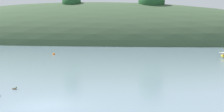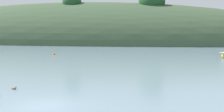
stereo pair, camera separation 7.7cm
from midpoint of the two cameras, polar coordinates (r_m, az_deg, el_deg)
The scene contains 4 objects.
ground_plane at distance 18.21m, azimuth -12.99°, elevation -9.20°, with size 400.00×400.00×0.00m, color slate.
far_shoreline_hill at distance 99.32m, azimuth -7.31°, elevation 2.48°, with size 150.00×36.00×29.54m.
mooring_buoy_inner at distance 54.12m, azimuth -10.98°, elevation 0.37°, with size 0.44×0.44×0.54m.
duck_lone_left at distance 23.58m, azimuth -18.06°, elevation -5.94°, with size 0.43×0.22×0.24m.
Camera 2 is at (7.50, -16.00, 4.44)m, focal length 47.96 mm.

